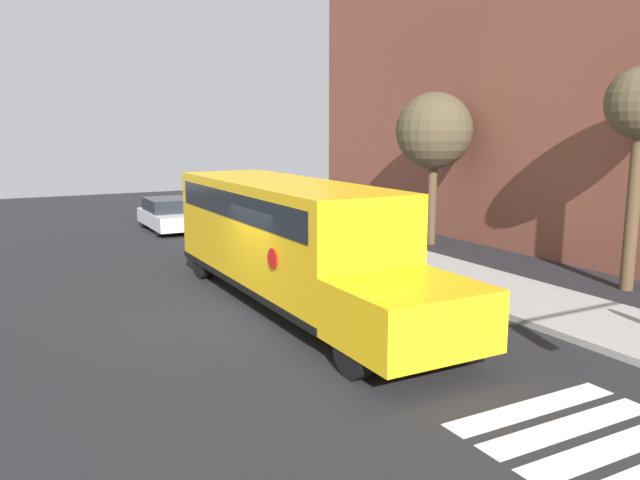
{
  "coord_description": "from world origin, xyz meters",
  "views": [
    {
      "loc": [
        12.99,
        -5.21,
        4.28
      ],
      "look_at": [
        0.08,
        1.77,
        1.65
      ],
      "focal_mm": 35.0,
      "sensor_mm": 36.0,
      "label": 1
    }
  ],
  "objects": [
    {
      "name": "building_backdrop",
      "position": [
        0.0,
        13.0,
        6.16
      ],
      "size": [
        32.0,
        4.0,
        12.33
      ],
      "color": "brown",
      "rests_on": "ground"
    },
    {
      "name": "school_bus",
      "position": [
        -0.61,
        1.27,
        1.71
      ],
      "size": [
        10.83,
        2.57,
        3.0
      ],
      "color": "yellow",
      "rests_on": "ground"
    },
    {
      "name": "ground_plane",
      "position": [
        0.0,
        0.0,
        0.0
      ],
      "size": [
        60.0,
        60.0,
        0.0
      ],
      "primitive_type": "plane",
      "color": "black"
    },
    {
      "name": "crosswalk_stripes",
      "position": [
        8.34,
        2.0,
        0.0
      ],
      "size": [
        4.0,
        3.2,
        0.01
      ],
      "color": "white",
      "rests_on": "ground"
    },
    {
      "name": "parked_car",
      "position": [
        -13.16,
        1.66,
        0.68
      ],
      "size": [
        4.12,
        1.89,
        1.35
      ],
      "color": "silver",
      "rests_on": "ground"
    },
    {
      "name": "sidewalk_strip",
      "position": [
        0.0,
        6.5,
        0.07
      ],
      "size": [
        44.0,
        3.0,
        0.15
      ],
      "color": "#9E9E99",
      "rests_on": "ground"
    },
    {
      "name": "tree_near_sidewalk",
      "position": [
        -5.3,
        9.41,
        4.16
      ],
      "size": [
        2.79,
        2.79,
        5.6
      ],
      "color": "brown",
      "rests_on": "ground"
    }
  ]
}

